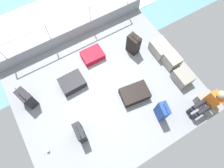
{
  "coord_description": "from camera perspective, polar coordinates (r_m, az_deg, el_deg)",
  "views": [
    {
      "loc": [
        1.81,
        -0.88,
        5.11
      ],
      "look_at": [
        0.01,
        0.19,
        0.25
      ],
      "focal_mm": 29.82,
      "sensor_mm": 36.0,
      "label": 1
    }
  ],
  "objects": [
    {
      "name": "ground_plane",
      "position": [
        5.52,
        -1.71,
        -1.97
      ],
      "size": [
        4.4,
        5.2,
        0.06
      ],
      "primitive_type": "cube",
      "color": "gray"
    },
    {
      "name": "gunwale_port",
      "position": [
        6.36,
        -11.93,
        14.81
      ],
      "size": [
        0.06,
        5.2,
        0.45
      ],
      "primitive_type": "cube",
      "color": "gray",
      "rests_on": "ground_plane"
    },
    {
      "name": "railing_port",
      "position": [
        5.94,
        -13.0,
        18.09
      ],
      "size": [
        0.04,
        4.2,
        1.02
      ],
      "color": "silver",
      "rests_on": "ground_plane"
    },
    {
      "name": "sea_wake",
      "position": [
        7.73,
        -15.9,
        19.13
      ],
      "size": [
        12.0,
        12.0,
        0.01
      ],
      "color": "#598C9E",
      "rests_on": "ground_plane"
    },
    {
      "name": "cargo_crate_0",
      "position": [
        6.15,
        14.55,
        10.59
      ],
      "size": [
        0.64,
        0.48,
        0.36
      ],
      "color": "#9E9989",
      "rests_on": "ground_plane"
    },
    {
      "name": "cargo_crate_1",
      "position": [
        5.99,
        17.81,
        7.0
      ],
      "size": [
        0.53,
        0.4,
        0.39
      ],
      "color": "gray",
      "rests_on": "ground_plane"
    },
    {
      "name": "cargo_crate_2",
      "position": [
        5.84,
        20.85,
        2.02
      ],
      "size": [
        0.57,
        0.44,
        0.35
      ],
      "color": "gray",
      "rests_on": "ground_plane"
    },
    {
      "name": "cargo_crate_3",
      "position": [
        5.81,
        27.27,
        -5.28
      ],
      "size": [
        0.63,
        0.42,
        0.35
      ],
      "color": "gray",
      "rests_on": "ground_plane"
    },
    {
      "name": "passenger_seated",
      "position": [
        5.4,
        27.64,
        -5.02
      ],
      "size": [
        0.34,
        0.66,
        1.05
      ],
      "color": "orange",
      "rests_on": "ground_plane"
    },
    {
      "name": "suitcase_0",
      "position": [
        5.59,
        -24.67,
        -3.97
      ],
      "size": [
        0.5,
        0.38,
        0.81
      ],
      "color": "black",
      "rests_on": "ground_plane"
    },
    {
      "name": "suitcase_1",
      "position": [
        5.34,
        6.94,
        -2.98
      ],
      "size": [
        0.65,
        0.86,
        0.27
      ],
      "color": "black",
      "rests_on": "ground_plane"
    },
    {
      "name": "suitcase_2",
      "position": [
        5.94,
        -5.99,
        8.8
      ],
      "size": [
        0.52,
        0.67,
        0.21
      ],
      "color": "#B70C1E",
      "rests_on": "ground_plane"
    },
    {
      "name": "suitcase_3",
      "position": [
        5.89,
        6.56,
        12.0
      ],
      "size": [
        0.43,
        0.34,
        0.84
      ],
      "color": "black",
      "rests_on": "ground_plane"
    },
    {
      "name": "suitcase_4",
      "position": [
        4.92,
        -9.76,
        -14.48
      ],
      "size": [
        0.44,
        0.22,
        0.79
      ],
      "color": "black",
      "rests_on": "ground_plane"
    },
    {
      "name": "suitcase_5",
      "position": [
        5.56,
        -12.08,
        0.43
      ],
      "size": [
        0.55,
        0.71,
        0.26
      ],
      "color": "black",
      "rests_on": "ground_plane"
    },
    {
      "name": "suitcase_6",
      "position": [
        5.1,
        15.03,
        -8.08
      ],
      "size": [
        0.38,
        0.27,
        0.82
      ],
      "color": "navy",
      "rests_on": "ground_plane"
    },
    {
      "name": "paper_cup",
      "position": [
        5.33,
        -19.13,
        -18.74
      ],
      "size": [
        0.08,
        0.08,
        0.1
      ],
      "primitive_type": "cylinder",
      "color": "white",
      "rests_on": "ground_plane"
    }
  ]
}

